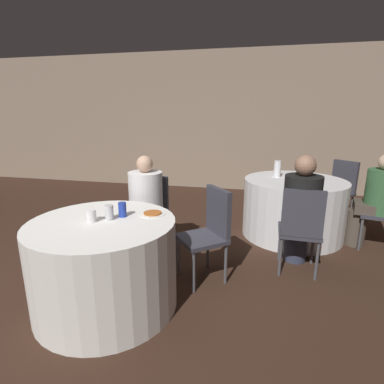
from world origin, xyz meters
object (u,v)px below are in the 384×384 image
person_white_shirt (144,209)px  pizza_plate_near (153,213)px  person_black_shirt (300,212)px  soda_can_silver (109,212)px  chair_near_north (150,209)px  chair_far_south (301,224)px  chair_far_northeast (340,186)px  table_near (105,264)px  soda_can_blue (122,210)px  chair_near_northeast (210,226)px  person_green_jacket (374,201)px  bottle_far (277,169)px  table_far (293,208)px

person_white_shirt → pizza_plate_near: 0.69m
person_black_shirt → soda_can_silver: 1.88m
chair_near_north → person_white_shirt: bearing=90.0°
chair_far_south → chair_far_northeast: bearing=69.2°
chair_near_north → person_black_shirt: person_black_shirt is taller
table_near → soda_can_silver: 0.44m
chair_near_north → soda_can_blue: size_ratio=7.39×
table_near → person_black_shirt: size_ratio=0.98×
chair_far_south → table_near: bearing=-149.3°
chair_near_north → soda_can_silver: 0.99m
chair_near_northeast → person_black_shirt: (0.86, 0.40, 0.08)m
table_near → soda_can_silver: bearing=48.6°
table_near → chair_far_northeast: bearing=48.2°
table_near → person_green_jacket: (2.55, 1.75, 0.21)m
chair_near_northeast → chair_far_northeast: (1.63, 2.06, 0.00)m
person_black_shirt → bottle_far: size_ratio=5.50×
chair_far_northeast → pizza_plate_near: size_ratio=4.19×
table_near → soda_can_silver: (0.05, 0.05, 0.44)m
chair_far_south → person_green_jacket: size_ratio=0.79×
chair_far_northeast → bottle_far: 1.19m
chair_near_north → pizza_plate_near: 0.84m
person_white_shirt → table_near: bearing=90.0°
chair_near_northeast → chair_far_south: bearing=-113.3°
soda_can_blue → chair_far_south: bearing=25.9°
chair_far_northeast → person_black_shirt: person_black_shirt is taller
bottle_far → chair_near_north: bearing=-142.8°
soda_can_blue → table_far: bearing=49.1°
chair_far_northeast → person_black_shirt: bearing=109.1°
soda_can_blue → bottle_far: (1.33, 1.94, 0.05)m
bottle_far → soda_can_silver: bearing=-124.6°
person_black_shirt → bottle_far: bearing=102.6°
person_white_shirt → pizza_plate_near: bearing=119.5°
table_near → bottle_far: bearing=55.2°
chair_near_north → chair_far_northeast: same height
chair_far_south → person_black_shirt: bearing=90.0°
person_green_jacket → person_black_shirt: bearing=139.9°
pizza_plate_near → bottle_far: (1.11, 1.83, 0.10)m
table_near → bottle_far: bottle_far is taller
table_far → person_white_shirt: 1.99m
person_white_shirt → soda_can_silver: person_white_shirt is taller
chair_near_north → bottle_far: bearing=-141.3°
table_far → chair_near_north: (-1.65, -0.94, 0.16)m
soda_can_blue → bottle_far: bearing=55.5°
chair_near_northeast → person_white_shirt: 0.78m
table_far → table_near: bearing=-130.8°
table_far → chair_near_northeast: (-0.90, -1.30, 0.16)m
table_near → pizza_plate_near: bearing=36.7°
pizza_plate_near → soda_can_silver: soda_can_silver is taller
chair_near_northeast → chair_near_north: 0.83m
chair_far_northeast → chair_far_south: size_ratio=1.00×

